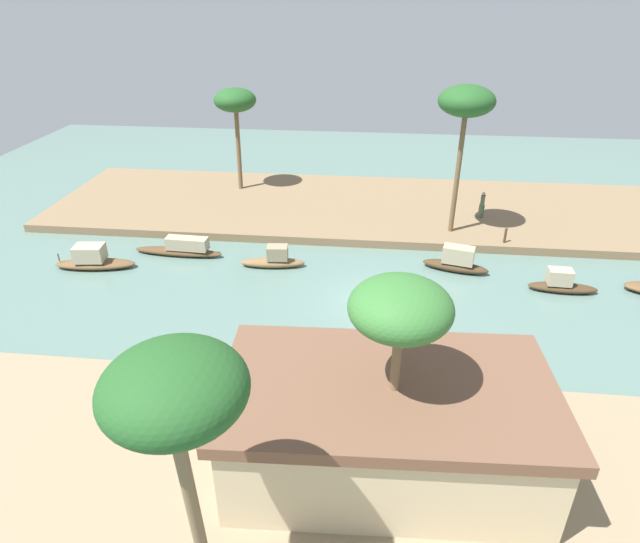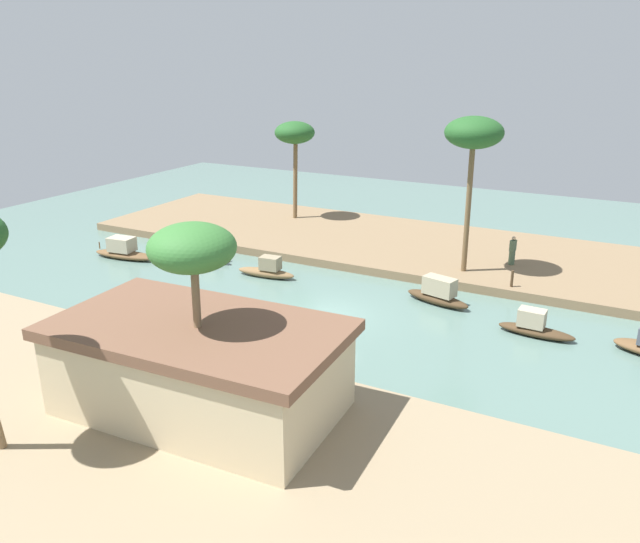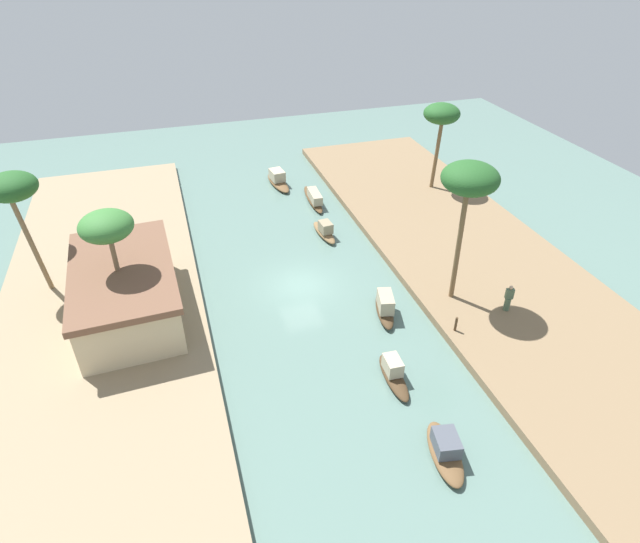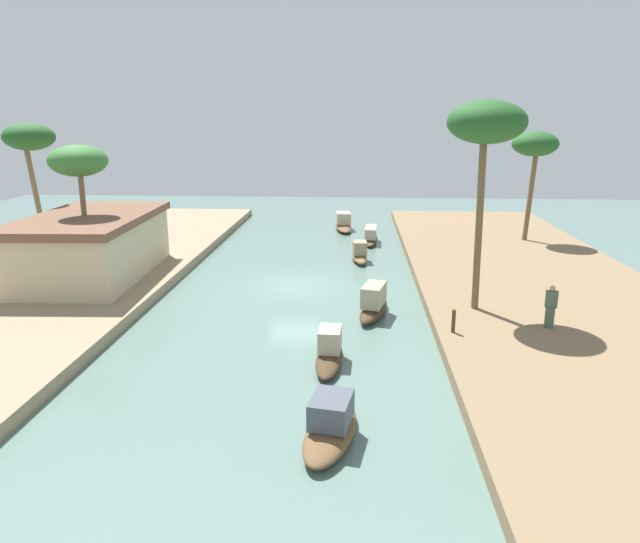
% 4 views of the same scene
% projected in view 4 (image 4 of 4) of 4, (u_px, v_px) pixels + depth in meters
% --- Properties ---
extents(river_water, '(66.70, 66.70, 0.00)m').
position_uv_depth(river_water, '(295.00, 286.00, 28.24)').
color(river_water, slate).
rests_on(river_water, ground).
extents(riverbank_left, '(43.03, 11.50, 0.49)m').
position_uv_depth(riverbank_left, '(536.00, 286.00, 27.46)').
color(riverbank_left, '#846B4C').
rests_on(riverbank_left, ground).
extents(riverbank_right, '(43.03, 11.50, 0.49)m').
position_uv_depth(riverbank_right, '(65.00, 277.00, 28.90)').
color(riverbank_right, '#937F60').
rests_on(riverbank_right, ground).
extents(sampan_with_red_awning, '(5.10, 1.08, 1.10)m').
position_uv_depth(sampan_with_red_awning, '(371.00, 236.00, 38.34)').
color(sampan_with_red_awning, brown).
rests_on(sampan_with_red_awning, river_water).
extents(sampan_foreground, '(3.51, 1.80, 1.20)m').
position_uv_depth(sampan_foreground, '(331.00, 425.00, 14.62)').
color(sampan_foreground, brown).
rests_on(sampan_foreground, river_water).
extents(sampan_upstream_small, '(3.50, 1.17, 1.21)m').
position_uv_depth(sampan_upstream_small, '(359.00, 254.00, 33.21)').
color(sampan_upstream_small, brown).
rests_on(sampan_upstream_small, river_water).
extents(sampan_open_hull, '(3.34, 1.01, 1.20)m').
position_uv_depth(sampan_open_hull, '(329.00, 352.00, 19.25)').
color(sampan_open_hull, '#47331E').
rests_on(sampan_open_hull, river_water).
extents(sampan_downstream_large, '(3.55, 1.72, 1.40)m').
position_uv_depth(sampan_downstream_large, '(374.00, 304.00, 23.85)').
color(sampan_downstream_large, '#47331E').
rests_on(sampan_downstream_large, river_water).
extents(sampan_with_tall_canopy, '(4.35, 1.64, 1.31)m').
position_uv_depth(sampan_with_tall_canopy, '(343.00, 224.00, 42.47)').
color(sampan_with_tall_canopy, brown).
rests_on(sampan_with_tall_canopy, river_water).
extents(person_on_near_bank, '(0.42, 0.48, 1.65)m').
position_uv_depth(person_on_near_bank, '(550.00, 309.00, 21.13)').
color(person_on_near_bank, '#4C664C').
rests_on(person_on_near_bank, riverbank_left).
extents(mooring_post, '(0.14, 0.14, 0.87)m').
position_uv_depth(mooring_post, '(454.00, 321.00, 20.70)').
color(mooring_post, '#4C3823').
rests_on(mooring_post, riverbank_left).
extents(palm_tree_left_near, '(3.02, 3.02, 8.34)m').
position_uv_depth(palm_tree_left_near, '(486.00, 126.00, 21.57)').
color(palm_tree_left_near, brown).
rests_on(palm_tree_left_near, riverbank_left).
extents(palm_tree_left_far, '(2.83, 2.83, 6.90)m').
position_uv_depth(palm_tree_left_far, '(535.00, 146.00, 35.20)').
color(palm_tree_left_far, brown).
rests_on(palm_tree_left_far, riverbank_left).
extents(palm_tree_right_tall, '(2.71, 2.71, 7.43)m').
position_uv_depth(palm_tree_right_tall, '(29.00, 140.00, 30.82)').
color(palm_tree_right_tall, '#7F6647').
rests_on(palm_tree_right_tall, riverbank_right).
extents(palm_tree_right_short, '(2.73, 2.73, 6.46)m').
position_uv_depth(palm_tree_right_short, '(78.00, 163.00, 26.77)').
color(palm_tree_right_short, '#7F6647').
rests_on(palm_tree_right_short, riverbank_right).
extents(riverside_building, '(9.74, 5.79, 3.08)m').
position_uv_depth(riverside_building, '(92.00, 245.00, 27.97)').
color(riverside_building, beige).
rests_on(riverside_building, riverbank_right).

